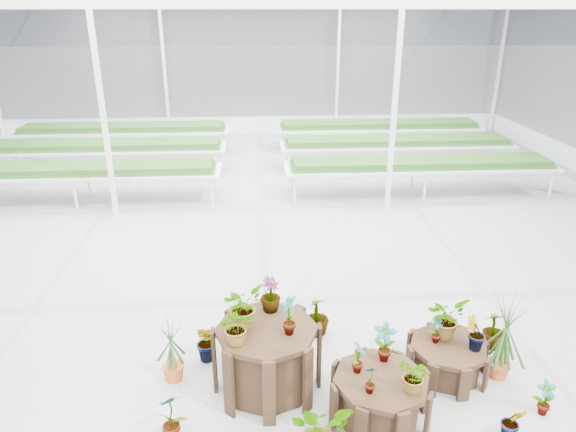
{
  "coord_description": "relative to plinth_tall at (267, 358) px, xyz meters",
  "views": [
    {
      "loc": [
        0.11,
        -6.63,
        4.2
      ],
      "look_at": [
        0.55,
        0.53,
        1.3
      ],
      "focal_mm": 32.0,
      "sensor_mm": 36.0,
      "label": 1
    }
  ],
  "objects": [
    {
      "name": "ground_plane",
      "position": [
        -0.17,
        1.7,
        -0.42
      ],
      "size": [
        24.0,
        24.0,
        0.0
      ],
      "primitive_type": "plane",
      "color": "gray",
      "rests_on": "ground"
    },
    {
      "name": "greenhouse_shell",
      "position": [
        -0.17,
        1.7,
        1.83
      ],
      "size": [
        18.0,
        24.0,
        4.5
      ],
      "primitive_type": null,
      "color": "white",
      "rests_on": "ground"
    },
    {
      "name": "steel_frame",
      "position": [
        -0.17,
        1.7,
        1.83
      ],
      "size": [
        18.0,
        24.0,
        4.5
      ],
      "primitive_type": null,
      "color": "silver",
      "rests_on": "ground"
    },
    {
      "name": "nursery_benches",
      "position": [
        -0.17,
        8.9,
        0.0
      ],
      "size": [
        16.0,
        7.0,
        0.84
      ],
      "primitive_type": null,
      "color": "silver",
      "rests_on": "ground"
    },
    {
      "name": "plinth_tall",
      "position": [
        0.0,
        0.0,
        0.0
      ],
      "size": [
        1.24,
        1.24,
        0.83
      ],
      "primitive_type": "cylinder",
      "rotation": [
        0.0,
        0.0,
        0.01
      ],
      "color": "#332113",
      "rests_on": "ground"
    },
    {
      "name": "plinth_mid",
      "position": [
        1.2,
        -0.6,
        -0.14
      ],
      "size": [
        1.25,
        1.25,
        0.56
      ],
      "primitive_type": "cylinder",
      "rotation": [
        0.0,
        0.0,
        0.2
      ],
      "color": "#332113",
      "rests_on": "ground"
    },
    {
      "name": "plinth_low",
      "position": [
        2.2,
        0.1,
        -0.2
      ],
      "size": [
        1.04,
        1.04,
        0.43
      ],
      "primitive_type": "cylinder",
      "rotation": [
        0.0,
        0.0,
        0.08
      ],
      "color": "#332113",
      "rests_on": "ground"
    },
    {
      "name": "nursery_plants",
      "position": [
        0.78,
        -0.03,
        0.12
      ],
      "size": [
        4.51,
        2.99,
        1.34
      ],
      "color": "#274B19",
      "rests_on": "ground"
    }
  ]
}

